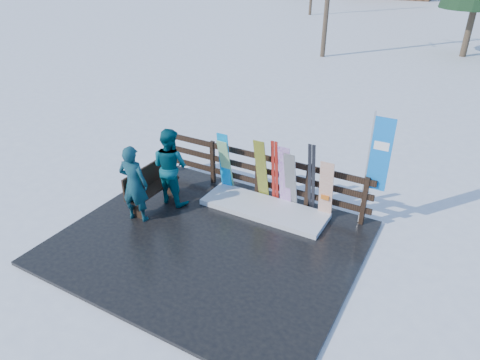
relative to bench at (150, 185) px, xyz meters
The scene contains 16 objects.
ground 2.14m from the bench, 15.42° to the right, with size 700.00×700.00×0.00m, color white.
deck 2.13m from the bench, 15.42° to the right, with size 6.00×5.00×0.08m, color black.
fence 2.58m from the bench, 39.89° to the left, with size 5.60×0.10×1.15m.
snow_patch 2.72m from the bench, 23.16° to the left, with size 2.94×1.00×0.12m, color white.
bench is the anchor object (origin of this frame).
snowboard_0 1.87m from the bench, 50.70° to the left, with size 0.29×0.03×1.58m, color #0497E8.
snowboard_1 1.88m from the bench, 49.92° to the left, with size 0.27×0.03×1.45m, color white.
snowboard_2 2.63m from the bench, 33.26° to the left, with size 0.27×0.03×1.68m, color yellow.
snowboard_3 3.14m from the bench, 27.28° to the left, with size 0.28×0.03×1.63m, color white.
snowboard_4 3.27m from the bench, 26.09° to the left, with size 0.27×0.03×1.52m, color black.
snowboard_5 4.04m from the bench, 20.82° to the left, with size 0.31×0.03×1.46m, color white.
ski_pair_a 2.93m from the bench, 31.05° to the left, with size 0.16×0.24×1.64m.
ski_pair_b 3.73m from the bench, 23.89° to the left, with size 0.17×0.35×1.78m.
rental_flag 5.10m from the bench, 20.01° to the left, with size 0.45×0.04×2.60m.
person_front 0.76m from the bench, 78.67° to the right, with size 0.65×0.43×1.79m, color #145756.
person_back 0.66m from the bench, 48.43° to the left, with size 0.91×0.71×1.86m, color #074C5A.
Camera 1 is at (4.15, -6.02, 5.49)m, focal length 32.00 mm.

